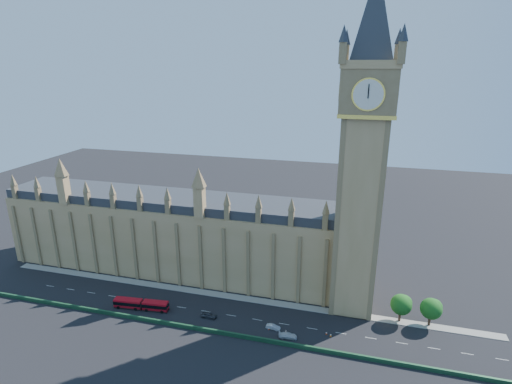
% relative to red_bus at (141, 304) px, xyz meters
% --- Properties ---
extents(ground, '(400.00, 400.00, 0.00)m').
position_rel_red_bus_xyz_m(ground, '(23.48, 3.77, -1.52)').
color(ground, black).
rests_on(ground, ground).
extents(palace_westminster, '(120.00, 20.00, 28.00)m').
position_rel_red_bus_xyz_m(palace_westminster, '(-1.52, 25.77, 12.35)').
color(palace_westminster, '#A98851').
rests_on(palace_westminster, ground).
extents(elizabeth_tower, '(20.59, 20.59, 105.00)m').
position_rel_red_bus_xyz_m(elizabeth_tower, '(61.48, 17.76, 53.04)').
color(elizabeth_tower, '#A98851').
rests_on(elizabeth_tower, ground).
extents(bridge_parapet, '(160.00, 0.60, 1.20)m').
position_rel_red_bus_xyz_m(bridge_parapet, '(23.48, -5.23, -0.92)').
color(bridge_parapet, '#1E4C2D').
rests_on(bridge_parapet, ground).
extents(kerb_north, '(160.00, 3.00, 0.16)m').
position_rel_red_bus_xyz_m(kerb_north, '(23.48, 13.27, -1.44)').
color(kerb_north, gray).
rests_on(kerb_north, ground).
extents(tree_east_near, '(6.00, 6.00, 8.50)m').
position_rel_red_bus_xyz_m(tree_east_near, '(75.70, 13.85, 4.13)').
color(tree_east_near, '#382619').
rests_on(tree_east_near, ground).
extents(tree_east_far, '(6.00, 6.00, 8.50)m').
position_rel_red_bus_xyz_m(tree_east_far, '(83.70, 13.85, 4.13)').
color(tree_east_far, '#382619').
rests_on(tree_east_far, ground).
extents(red_bus, '(17.09, 4.11, 2.88)m').
position_rel_red_bus_xyz_m(red_bus, '(0.00, 0.00, 0.00)').
color(red_bus, '#B20B18').
rests_on(red_bus, ground).
extents(car_grey, '(4.75, 2.14, 1.58)m').
position_rel_red_bus_xyz_m(car_grey, '(21.48, 1.15, -0.73)').
color(car_grey, '#38393F').
rests_on(car_grey, ground).
extents(car_silver, '(4.15, 1.80, 1.33)m').
position_rel_red_bus_xyz_m(car_silver, '(40.91, 0.73, -0.85)').
color(car_silver, '#B4B6BC').
rests_on(car_silver, ground).
extents(car_white, '(5.18, 2.55, 1.45)m').
position_rel_red_bus_xyz_m(car_white, '(45.61, -1.94, -0.79)').
color(car_white, silver).
rests_on(car_white, ground).
extents(cone_a, '(0.46, 0.46, 0.73)m').
position_rel_red_bus_xyz_m(cone_a, '(44.67, 0.18, -1.16)').
color(cone_a, black).
rests_on(cone_a, ground).
extents(cone_b, '(0.46, 0.46, 0.70)m').
position_rel_red_bus_xyz_m(cone_b, '(39.83, 0.24, -1.17)').
color(cone_b, black).
rests_on(cone_b, ground).
extents(cone_c, '(0.52, 0.52, 0.73)m').
position_rel_red_bus_xyz_m(cone_c, '(55.64, 2.28, -1.16)').
color(cone_c, black).
rests_on(cone_c, ground).
extents(cone_d, '(0.60, 0.60, 0.80)m').
position_rel_red_bus_xyz_m(cone_d, '(56.83, 1.66, -1.12)').
color(cone_d, black).
rests_on(cone_d, ground).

